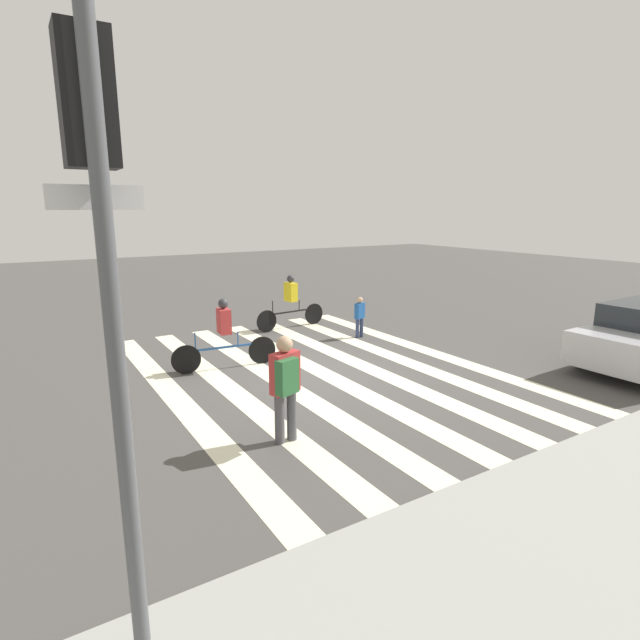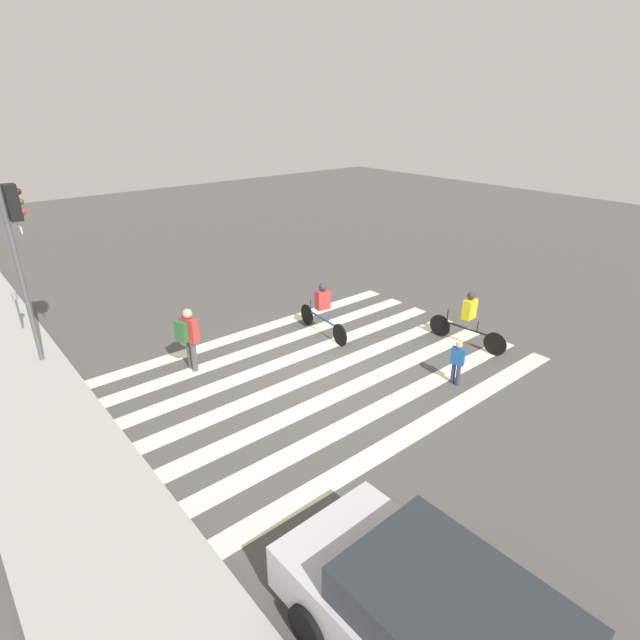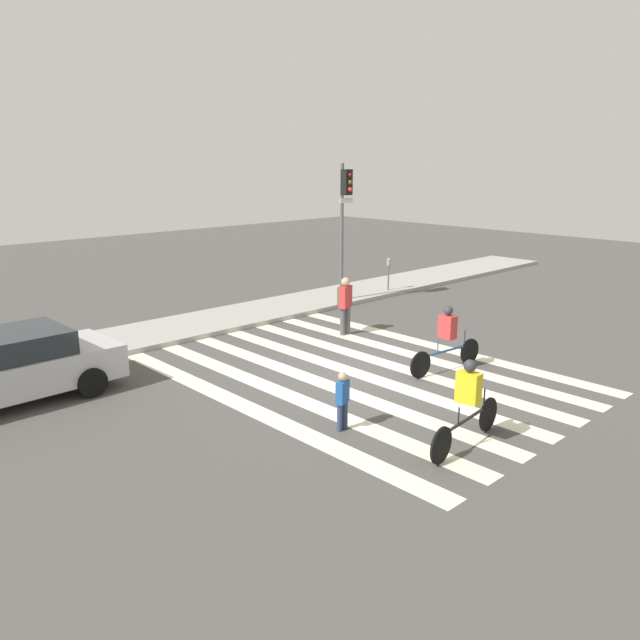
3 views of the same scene
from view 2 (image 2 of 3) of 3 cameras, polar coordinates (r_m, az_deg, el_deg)
ground_plane at (r=12.86m, az=0.70°, el=-5.73°), size 60.00×60.00×0.00m
sidewalk_curb at (r=10.62m, az=-27.01°, el=-15.51°), size 36.00×2.50×0.14m
crosswalk_stripes at (r=12.86m, az=0.70°, el=-5.71°), size 6.80×10.00×0.01m
traffic_light at (r=13.95m, az=-31.30°, el=8.02°), size 0.60×0.50×4.80m
parking_meter at (r=16.94m, az=-31.43°, el=1.87°), size 0.15×0.15×1.35m
pedestrian_adult_tall_backpack at (r=12.87m, az=-14.84°, el=-1.65°), size 0.51×0.48×1.68m
pedestrian_adult_blue_shirt at (r=12.41m, az=15.42°, el=-4.46°), size 0.35×0.24×1.14m
cyclist_near_curb at (r=14.36m, az=16.62°, el=0.35°), size 2.35×0.42×1.60m
cyclist_mid_street at (r=14.40m, az=0.31°, el=1.47°), size 2.36×0.42×1.60m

